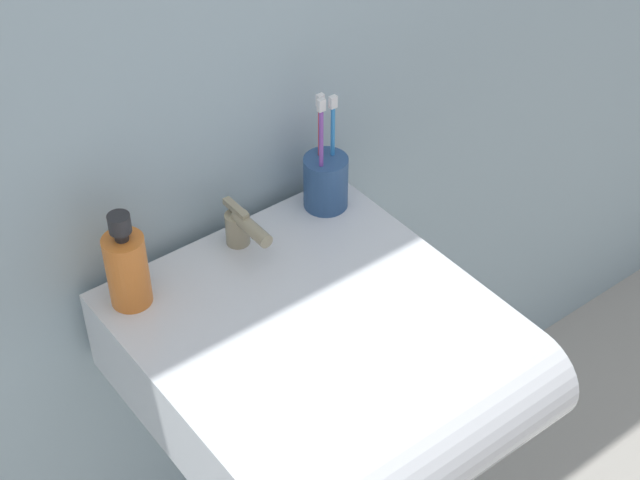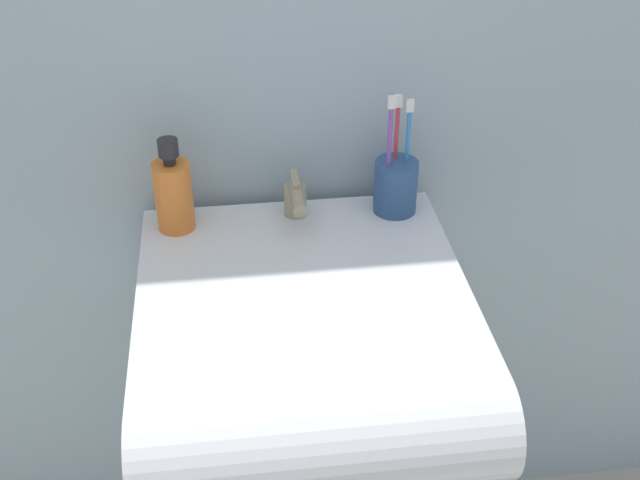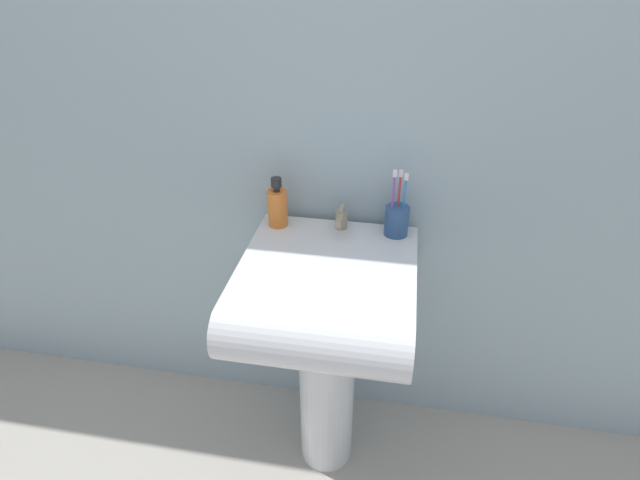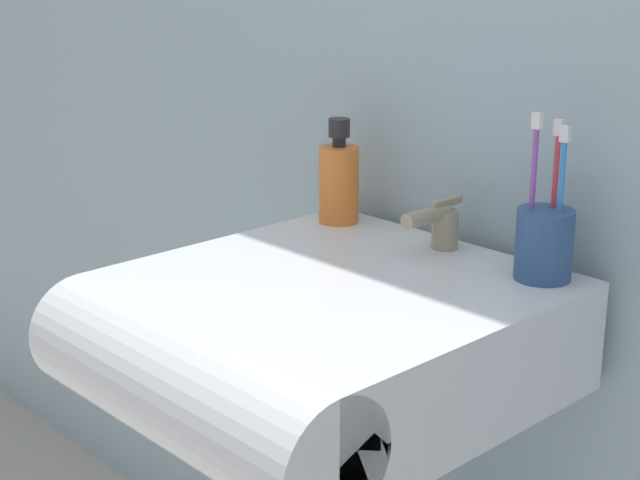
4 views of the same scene
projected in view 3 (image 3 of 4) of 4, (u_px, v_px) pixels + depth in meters
name	position (u px, v px, depth m)	size (l,w,h in m)	color
ground_plane	(326.00, 450.00, 1.81)	(6.00, 6.00, 0.00)	#ADA89E
wall_back	(345.00, 99.00, 1.41)	(5.00, 0.05, 2.40)	#9EB7C1
sink_pedestal	(327.00, 385.00, 1.63)	(0.18, 0.18, 0.68)	white
sink_basin	(325.00, 296.00, 1.37)	(0.49, 0.55, 0.15)	white
faucet	(341.00, 219.00, 1.51)	(0.04, 0.11, 0.07)	tan
toothbrush_cup	(397.00, 219.00, 1.48)	(0.07, 0.07, 0.21)	#2D5184
soap_bottle	(277.00, 206.00, 1.52)	(0.06, 0.06, 0.16)	orange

